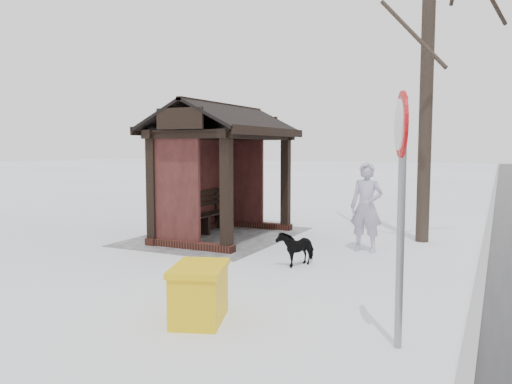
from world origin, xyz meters
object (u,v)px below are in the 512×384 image
bus_shelter (218,144)px  dog (296,248)px  grit_bin (199,293)px  pedestrian (366,207)px  road_sign (401,168)px

bus_shelter → dog: bearing=55.7°
bus_shelter → grit_bin: 5.96m
pedestrian → grit_bin: 5.00m
road_sign → dog: bearing=-161.0°
grit_bin → road_sign: bearing=76.0°
road_sign → bus_shelter: bearing=-152.8°
bus_shelter → road_sign: size_ratio=1.35×
dog → road_sign: size_ratio=0.28×
dog → grit_bin: (3.20, 0.01, 0.03)m
pedestrian → road_sign: 4.99m
pedestrian → dog: size_ratio=2.43×
bus_shelter → road_sign: bearing=46.0°
road_sign → pedestrian: bearing=178.7°
bus_shelter → pedestrian: bearing=88.1°
pedestrian → road_sign: bearing=-68.2°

